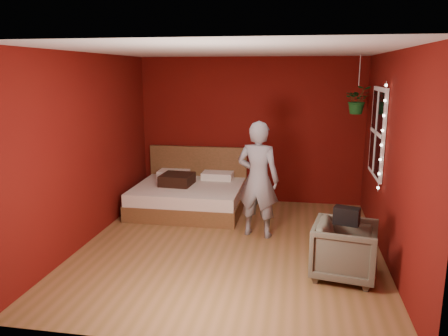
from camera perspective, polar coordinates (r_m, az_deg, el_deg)
floor at (r=6.07m, az=0.85°, el=-10.24°), size 4.50×4.50×0.00m
room_walls at (r=5.64m, az=0.90°, el=5.70°), size 4.04×4.54×2.62m
window at (r=6.58m, az=19.39°, el=4.40°), size 0.05×0.97×1.27m
fairy_lights at (r=6.06m, az=19.95°, el=3.72°), size 0.04×0.04×1.45m
bed at (r=7.57m, az=-4.49°, el=-3.53°), size 1.81×1.54×1.00m
person at (r=6.24m, az=4.46°, el=-1.50°), size 0.68×0.52×1.68m
armchair at (r=5.31m, az=15.53°, el=-10.30°), size 0.84×0.82×0.66m
handbag at (r=5.13m, az=15.73°, el=-6.04°), size 0.31×0.22×0.20m
throw_pillow at (r=7.48m, az=-6.14°, el=-1.49°), size 0.55×0.55×0.18m
hanging_plant at (r=7.15m, az=17.07°, el=8.50°), size 0.42×0.37×0.91m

